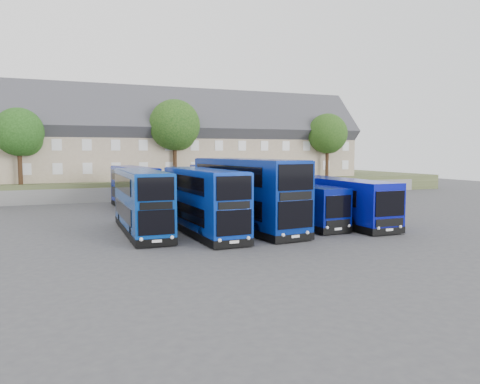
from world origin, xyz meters
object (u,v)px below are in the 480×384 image
coach_east_a (294,204)px  tree_far (336,135)px  dd_front_left (142,203)px  tree_east (328,135)px  tree_west (20,134)px  tree_mid (176,127)px  dd_front_mid (203,203)px

coach_east_a → tree_far: bearing=48.4°
dd_front_left → tree_east: tree_east is taller
tree_west → tree_east: size_ratio=0.94×
tree_west → tree_far: bearing=9.5°
tree_west → tree_mid: (16.00, 0.50, 1.02)m
tree_mid → tree_west: bearing=-178.2°
dd_front_mid → tree_east: 34.11m
coach_east_a → tree_far: 37.17m
coach_east_a → tree_mid: 23.26m
tree_west → tree_far: tree_far is taller
dd_front_left → tree_mid: size_ratio=1.12×
dd_front_left → tree_east: bearing=39.1°
dd_front_left → coach_east_a: dd_front_left is taller
tree_west → tree_east: 36.00m
dd_front_left → tree_mid: bearing=71.6°
tree_west → tree_far: size_ratio=0.88×
tree_east → tree_far: bearing=49.4°
tree_mid → tree_east: tree_mid is taller
dd_front_mid → tree_far: tree_far is taller
tree_east → tree_west: bearing=-180.0°
dd_front_left → tree_west: 23.43m
dd_front_left → dd_front_mid: dd_front_mid is taller
tree_mid → dd_front_left: bearing=-110.1°
tree_far → tree_mid: bearing=-166.0°
tree_east → dd_front_left: bearing=-142.6°
dd_front_left → dd_front_mid: (3.60, -1.74, 0.04)m
dd_front_mid → tree_mid: bearing=78.3°
coach_east_a → tree_west: size_ratio=1.42×
coach_east_a → tree_mid: size_ratio=1.19×
dd_front_mid → tree_east: bearing=42.4°
tree_west → dd_front_left: bearing=-69.6°
dd_front_left → tree_far: tree_far is taller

